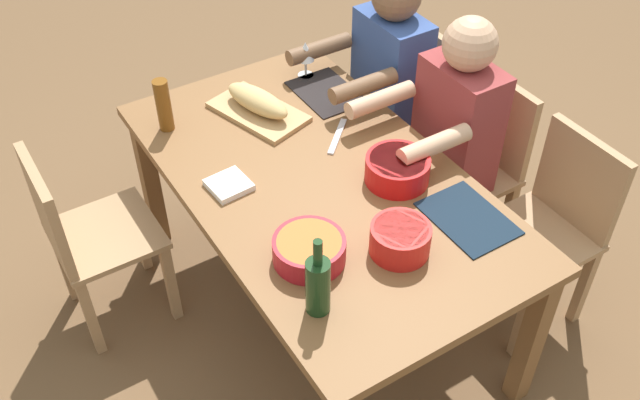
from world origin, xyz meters
The scene contains 20 objects.
ground_plane centered at (0.00, 0.00, 0.00)m, with size 8.00×8.00×0.00m, color brown.
dining_table centered at (0.00, 0.00, 0.65)m, with size 1.66×0.95×0.74m.
chair_near_center centered at (0.00, -0.80, 0.48)m, with size 0.40×0.40×0.85m.
diner_near_center centered at (0.00, -0.61, 0.70)m, with size 0.41×0.53×1.20m.
chair_far_right centered at (0.46, 0.80, 0.48)m, with size 0.40×0.40×0.85m.
chair_near_left centered at (-0.46, -0.80, 0.48)m, with size 0.40×0.40×0.85m.
chair_near_right centered at (0.46, -0.80, 0.48)m, with size 0.40×0.40×0.85m.
diner_near_right centered at (0.46, -0.61, 0.70)m, with size 0.41×0.53×1.20m.
serving_bowl_fruit centered at (-0.33, 0.25, 0.79)m, with size 0.24×0.24×0.08m.
serving_bowl_salad centered at (-0.16, -0.23, 0.80)m, with size 0.24×0.24×0.10m.
serving_bowl_greens centered at (-0.45, -0.02, 0.80)m, with size 0.20×0.20×0.10m.
cutting_board centered at (0.48, 0.00, 0.75)m, with size 0.40×0.22×0.02m, color tan.
bread_loaf centered at (0.48, 0.00, 0.81)m, with size 0.32×0.11×0.09m, color tan.
wine_bottle centered at (-0.52, 0.33, 0.85)m, with size 0.08×0.08×0.29m.
beer_bottle centered at (0.58, 0.35, 0.85)m, with size 0.06×0.06×0.22m, color brown.
wine_glass centered at (0.62, -0.31, 0.86)m, with size 0.08×0.08×0.17m.
placemat_near_left centered at (-0.46, -0.32, 0.74)m, with size 0.32×0.23×0.01m, color #142333.
placemat_near_right centered at (0.46, -0.32, 0.74)m, with size 0.32×0.23×0.01m, color black.
carving_knife centered at (0.17, -0.19, 0.74)m, with size 0.23×0.02×0.01m, color silver.
napkin_stack centered at (0.13, 0.31, 0.75)m, with size 0.14×0.14×0.02m, color white.
Camera 1 is at (-1.71, 1.07, 2.46)m, focal length 40.53 mm.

